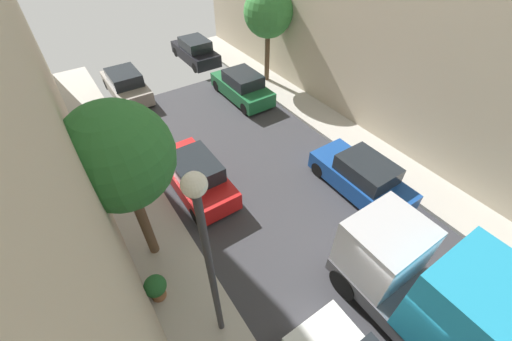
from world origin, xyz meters
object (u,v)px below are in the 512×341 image
at_px(parked_car_left_3, 196,176).
at_px(parked_car_right_4, 195,51).
at_px(potted_plant_2, 156,287).
at_px(street_tree_1, 268,13).
at_px(street_tree_2, 119,157).
at_px(lamp_post, 207,250).
at_px(parked_car_right_2, 362,177).
at_px(delivery_truck, 474,328).
at_px(parked_car_right_3, 242,87).
at_px(parked_car_left_4, 126,85).

relative_size(parked_car_left_3, parked_car_right_4, 1.00).
bearing_deg(potted_plant_2, parked_car_right_4, 60.14).
xyz_separation_m(street_tree_1, street_tree_2, (-10.29, -7.94, 0.23)).
relative_size(parked_car_right_4, street_tree_1, 0.80).
distance_m(parked_car_left_3, lamp_post, 6.56).
height_order(parked_car_right_2, delivery_truck, delivery_truck).
bearing_deg(parked_car_right_2, parked_car_right_3, 90.00).
relative_size(parked_car_right_4, potted_plant_2, 4.55).
bearing_deg(potted_plant_2, parked_car_left_4, 76.47).
bearing_deg(parked_car_right_3, parked_car_left_4, 144.49).
bearing_deg(lamp_post, parked_car_left_3, 70.47).
relative_size(potted_plant_2, lamp_post, 0.16).
height_order(parked_car_left_3, street_tree_2, street_tree_2).
bearing_deg(parked_car_left_4, street_tree_2, -103.13).
relative_size(parked_car_left_3, parked_car_right_3, 1.00).
xyz_separation_m(parked_car_right_2, lamp_post, (-7.30, -1.60, 3.27)).
distance_m(delivery_truck, street_tree_1, 16.23).
xyz_separation_m(potted_plant_2, lamp_post, (1.11, -1.82, 3.32)).
xyz_separation_m(parked_car_left_4, lamp_post, (-1.90, -14.33, 3.27)).
bearing_deg(street_tree_1, parked_car_right_2, -103.52).
bearing_deg(street_tree_1, delivery_truck, -108.31).
bearing_deg(lamp_post, parked_car_right_4, 66.10).
height_order(parked_car_right_2, street_tree_1, street_tree_1).
height_order(parked_car_right_4, street_tree_2, street_tree_2).
bearing_deg(parked_car_left_4, delivery_truck, -81.57).
xyz_separation_m(parked_car_right_3, delivery_truck, (-2.70, -14.37, 1.07)).
distance_m(delivery_truck, potted_plant_2, 8.15).
bearing_deg(parked_car_right_3, lamp_post, -124.86).
distance_m(parked_car_left_3, parked_car_right_3, 7.44).
bearing_deg(parked_car_right_4, lamp_post, -113.90).
bearing_deg(parked_car_right_4, parked_car_left_3, -115.91).
height_order(parked_car_right_3, potted_plant_2, parked_car_right_3).
distance_m(parked_car_left_3, parked_car_right_2, 6.58).
bearing_deg(parked_car_left_3, parked_car_left_4, 90.00).
height_order(delivery_truck, potted_plant_2, delivery_truck).
bearing_deg(potted_plant_2, lamp_post, -58.54).
relative_size(street_tree_2, lamp_post, 0.95).
relative_size(street_tree_1, potted_plant_2, 5.68).
relative_size(parked_car_left_3, street_tree_2, 0.75).
distance_m(parked_car_left_3, potted_plant_2, 4.65).
xyz_separation_m(delivery_truck, street_tree_1, (5.05, 15.26, 2.24)).
bearing_deg(parked_car_left_4, lamp_post, -97.55).
relative_size(delivery_truck, street_tree_1, 1.26).
bearing_deg(parked_car_right_2, potted_plant_2, 178.52).
relative_size(parked_car_left_4, parked_car_right_2, 1.00).
distance_m(parked_car_right_2, parked_car_right_3, 8.88).
bearing_deg(lamp_post, parked_car_right_3, 55.14).
bearing_deg(street_tree_1, parked_car_right_3, -159.25).
distance_m(parked_car_right_3, lamp_post, 13.18).
height_order(parked_car_right_2, street_tree_2, street_tree_2).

